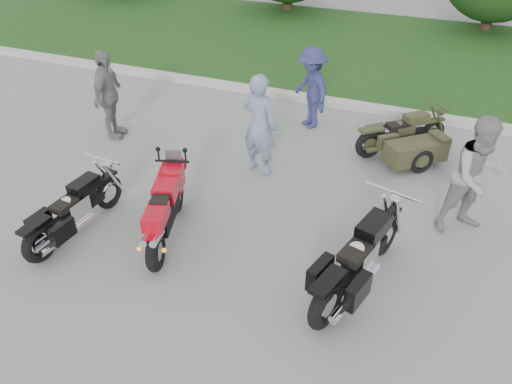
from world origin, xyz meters
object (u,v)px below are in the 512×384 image
(cruiser_right, at_px, (357,263))
(person_back, at_px, (108,95))
(cruiser_left, at_px, (72,213))
(person_stripe, at_px, (260,125))
(person_grey, at_px, (477,176))
(person_denim, at_px, (311,88))
(sportbike_red, at_px, (165,209))
(cruiser_sidecar, at_px, (408,144))

(cruiser_right, bearing_deg, person_back, 171.28)
(cruiser_left, relative_size, person_stripe, 1.10)
(cruiser_left, xyz_separation_m, person_stripe, (2.03, 2.87, 0.55))
(cruiser_left, bearing_deg, person_back, 119.90)
(cruiser_left, xyz_separation_m, person_back, (-1.37, 3.05, 0.52))
(person_stripe, relative_size, person_grey, 0.99)
(person_grey, bearing_deg, cruiser_left, 168.04)
(cruiser_left, distance_m, cruiser_right, 4.41)
(cruiser_right, height_order, person_grey, person_grey)
(cruiser_right, bearing_deg, cruiser_left, -158.70)
(person_denim, height_order, person_back, person_back)
(sportbike_red, height_order, cruiser_sidecar, sportbike_red)
(sportbike_red, bearing_deg, person_back, 120.32)
(sportbike_red, xyz_separation_m, person_denim, (0.96, 4.60, 0.32))
(person_stripe, relative_size, person_denim, 1.10)
(cruiser_left, relative_size, person_denim, 1.20)
(sportbike_red, bearing_deg, person_stripe, 59.17)
(cruiser_sidecar, xyz_separation_m, person_stripe, (-2.57, -1.41, 0.60))
(cruiser_left, height_order, person_back, person_back)
(sportbike_red, xyz_separation_m, person_stripe, (0.62, 2.43, 0.41))
(cruiser_sidecar, bearing_deg, person_stripe, -102.02)
(person_denim, bearing_deg, cruiser_left, -70.33)
(cruiser_sidecar, height_order, person_back, person_back)
(cruiser_left, xyz_separation_m, cruiser_sidecar, (4.60, 4.28, -0.05))
(sportbike_red, relative_size, person_stripe, 1.02)
(person_grey, bearing_deg, person_back, 140.15)
(cruiser_right, relative_size, person_grey, 1.23)
(person_denim, bearing_deg, sportbike_red, -56.89)
(cruiser_right, distance_m, person_back, 6.35)
(sportbike_red, xyz_separation_m, cruiser_sidecar, (3.19, 3.83, -0.19))
(person_back, bearing_deg, person_stripe, -104.86)
(cruiser_right, height_order, person_stripe, person_stripe)
(sportbike_red, distance_m, cruiser_right, 2.97)
(cruiser_sidecar, bearing_deg, cruiser_right, -43.85)
(sportbike_red, height_order, person_back, person_back)
(person_grey, height_order, person_denim, person_grey)
(cruiser_sidecar, xyz_separation_m, person_denim, (-2.23, 0.77, 0.51))
(cruiser_sidecar, relative_size, person_grey, 0.91)
(person_stripe, height_order, person_back, person_stripe)
(person_stripe, xyz_separation_m, person_back, (-3.41, 0.18, -0.03))
(cruiser_right, xyz_separation_m, person_grey, (1.37, 2.04, 0.50))
(cruiser_right, distance_m, cruiser_sidecar, 3.87)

